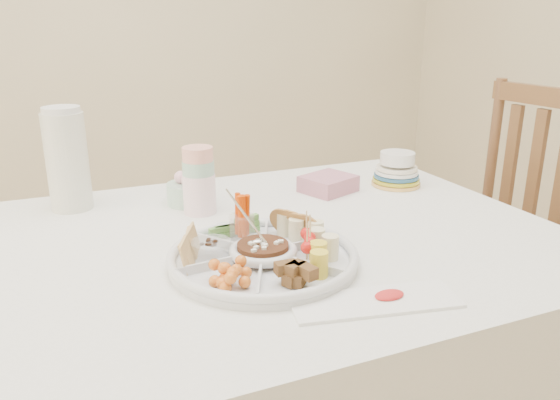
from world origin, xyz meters
name	(u,v)px	position (x,y,z in m)	size (l,w,h in m)	color
dining_table	(237,382)	(0.00, 0.00, 0.38)	(1.52, 1.02, 0.76)	white
chair	(487,249)	(0.91, 0.15, 0.52)	(0.44, 0.44, 1.04)	brown
party_tray	(263,254)	(0.02, -0.14, 0.78)	(0.38, 0.38, 0.04)	silver
bean_dip	(263,251)	(0.02, -0.14, 0.79)	(0.10, 0.10, 0.04)	#351B14
tortillas	(295,225)	(0.12, -0.07, 0.80)	(0.09, 0.09, 0.05)	olive
carrot_cucumber	(236,216)	(0.00, -0.01, 0.82)	(0.11, 0.11, 0.10)	#DD3E00
pita_raisins	(198,244)	(-0.10, -0.09, 0.80)	(0.11, 0.11, 0.06)	#DFC782
cherries	(224,273)	(-0.09, -0.22, 0.79)	(0.10, 0.10, 0.04)	#EA5710
granola_chunks	(295,273)	(0.03, -0.27, 0.79)	(0.11, 0.11, 0.05)	brown
banana_tomato	(328,238)	(0.14, -0.20, 0.82)	(0.11, 0.11, 0.09)	#D6C680
cup_stack	(198,170)	(-0.02, 0.21, 0.87)	(0.08, 0.08, 0.23)	white
thermos	(67,158)	(-0.32, 0.38, 0.89)	(0.10, 0.10, 0.27)	silver
flower_bowl	(188,188)	(-0.03, 0.29, 0.80)	(0.11, 0.11, 0.09)	#ACE4C8
napkin_stack	(328,184)	(0.37, 0.24, 0.78)	(0.14, 0.12, 0.05)	#BD758A
plate_stack	(397,170)	(0.59, 0.22, 0.80)	(0.14, 0.14, 0.09)	gold
placemat	(375,301)	(0.14, -0.37, 0.76)	(0.30, 0.10, 0.01)	silver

